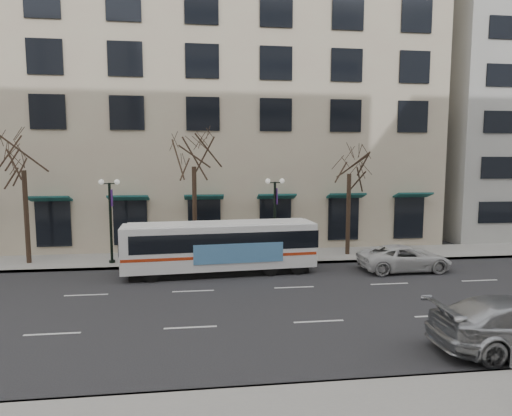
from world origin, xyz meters
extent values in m
plane|color=black|center=(0.00, 0.00, 0.00)|extent=(160.00, 160.00, 0.00)
cube|color=gray|center=(5.00, 9.00, 0.07)|extent=(80.00, 4.00, 0.15)
cube|color=tan|center=(-2.00, 21.00, 12.00)|extent=(40.00, 20.00, 24.00)
cylinder|color=black|center=(-10.00, 8.80, 2.87)|extent=(0.28, 0.28, 5.74)
cylinder|color=black|center=(0.00, 8.80, 2.97)|extent=(0.28, 0.28, 5.95)
cylinder|color=black|center=(10.00, 8.80, 2.73)|extent=(0.28, 0.28, 5.46)
cylinder|color=black|center=(-5.00, 8.20, 2.50)|extent=(0.16, 0.16, 5.00)
cylinder|color=black|center=(-5.00, 8.20, 0.15)|extent=(0.36, 0.36, 0.30)
cube|color=black|center=(-5.00, 8.20, 4.95)|extent=(0.90, 0.06, 0.06)
sphere|color=silver|center=(-5.45, 8.20, 5.05)|extent=(0.32, 0.32, 0.32)
sphere|color=silver|center=(-4.55, 8.20, 5.05)|extent=(0.32, 0.32, 0.32)
cube|color=#431D6E|center=(-4.88, 8.20, 4.10)|extent=(0.04, 0.45, 1.00)
cylinder|color=black|center=(5.00, 8.20, 2.50)|extent=(0.16, 0.16, 5.00)
cylinder|color=black|center=(5.00, 8.20, 0.15)|extent=(0.36, 0.36, 0.30)
cube|color=black|center=(5.00, 8.20, 4.95)|extent=(0.90, 0.06, 0.06)
sphere|color=silver|center=(4.55, 8.20, 5.05)|extent=(0.32, 0.32, 0.32)
sphere|color=silver|center=(5.45, 8.20, 5.05)|extent=(0.32, 0.32, 0.32)
cube|color=#431D6E|center=(5.12, 8.20, 4.10)|extent=(0.04, 0.45, 1.00)
cube|color=white|center=(1.44, 5.43, 1.61)|extent=(10.74, 3.06, 2.43)
cube|color=black|center=(1.44, 5.43, 0.24)|extent=(9.87, 2.72, 0.40)
cube|color=black|center=(1.71, 5.45, 1.99)|extent=(10.32, 3.06, 0.97)
cube|color=red|center=(1.44, 5.43, 1.19)|extent=(10.64, 3.08, 0.16)
cube|color=#518CC4|center=(2.41, 4.32, 1.37)|extent=(4.85, 0.40, 1.06)
cube|color=white|center=(1.44, 5.43, 2.85)|extent=(10.20, 2.79, 0.07)
cylinder|color=black|center=(-2.18, 4.15, 0.44)|extent=(0.90, 0.31, 0.88)
cylinder|color=black|center=(-2.33, 6.18, 0.44)|extent=(0.90, 0.31, 0.88)
cylinder|color=black|center=(4.16, 4.61, 0.44)|extent=(0.90, 0.31, 0.88)
cylinder|color=black|center=(4.01, 6.64, 0.44)|extent=(0.90, 0.31, 0.88)
cylinder|color=black|center=(5.75, 4.72, 0.44)|extent=(0.90, 0.31, 0.88)
cylinder|color=black|center=(5.60, 6.75, 0.44)|extent=(0.90, 0.31, 0.88)
imported|color=silver|center=(12.02, 4.80, 0.73)|extent=(5.30, 2.52, 1.46)
camera|label=1|loc=(0.55, -18.10, 6.29)|focal=30.00mm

